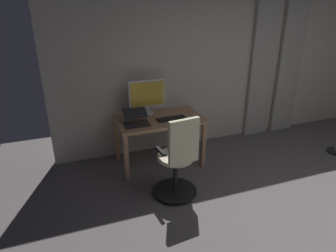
# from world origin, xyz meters

# --- Properties ---
(back_room_partition) EXTENTS (5.70, 0.10, 2.89)m
(back_room_partition) POSITION_xyz_m (0.00, -2.72, 1.44)
(back_room_partition) COLOR beige
(back_room_partition) RESTS_ON ground
(curtain_left_panel) EXTENTS (0.44, 0.06, 2.62)m
(curtain_left_panel) POSITION_xyz_m (-1.17, -2.61, 1.31)
(curtain_left_panel) COLOR #BAB8A9
(curtain_left_panel) RESTS_ON ground
(curtain_right_panel) EXTENTS (0.42, 0.06, 2.62)m
(curtain_right_panel) POSITION_xyz_m (-0.60, -2.61, 1.31)
(curtain_right_panel) COLOR #BAB8A9
(curtain_right_panel) RESTS_ON ground
(desk) EXTENTS (1.22, 0.72, 0.72)m
(desk) POSITION_xyz_m (1.36, -2.21, 0.62)
(desk) COLOR tan
(desk) RESTS_ON ground
(office_chair) EXTENTS (0.56, 0.56, 1.10)m
(office_chair) POSITION_xyz_m (1.42, -1.32, 0.51)
(office_chair) COLOR black
(office_chair) RESTS_ON ground
(computer_monitor) EXTENTS (0.55, 0.18, 0.50)m
(computer_monitor) POSITION_xyz_m (1.46, -2.45, 1.01)
(computer_monitor) COLOR white
(computer_monitor) RESTS_ON desk
(computer_keyboard) EXTENTS (0.41, 0.13, 0.02)m
(computer_keyboard) POSITION_xyz_m (1.21, -2.10, 0.74)
(computer_keyboard) COLOR black
(computer_keyboard) RESTS_ON desk
(laptop) EXTENTS (0.34, 0.35, 0.17)m
(laptop) POSITION_xyz_m (1.71, -2.13, 0.78)
(laptop) COLOR #232328
(laptop) RESTS_ON desk
(computer_mouse) EXTENTS (0.06, 0.10, 0.04)m
(computer_mouse) POSITION_xyz_m (1.71, -2.40, 0.74)
(computer_mouse) COLOR #232328
(computer_mouse) RESTS_ON desk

